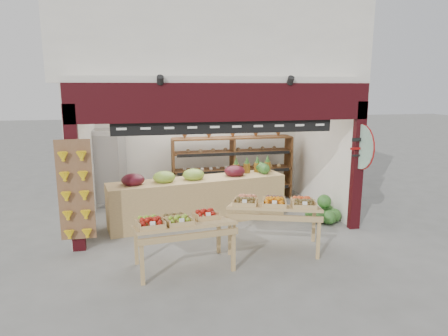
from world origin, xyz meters
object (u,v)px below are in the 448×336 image
cardboard_stack (172,208)px  display_table_left (176,223)px  back_shelving (233,155)px  mid_counter (198,198)px  watermelon_pile (323,212)px  refrigerator (108,167)px  display_table_right (274,205)px

cardboard_stack → display_table_left: 2.60m
back_shelving → mid_counter: size_ratio=0.79×
display_table_left → watermelon_pile: size_ratio=2.20×
refrigerator → mid_counter: size_ratio=0.48×
refrigerator → mid_counter: 2.72m
display_table_right → cardboard_stack: bearing=129.2°
cardboard_stack → display_table_left: size_ratio=0.57×
refrigerator → watermelon_pile: 5.31m
refrigerator → display_table_right: bearing=-32.2°
display_table_left → mid_counter: bearing=73.0°
back_shelving → display_table_right: 3.32m
watermelon_pile → cardboard_stack: bearing=164.9°
refrigerator → display_table_left: bearing=-55.5°
cardboard_stack → watermelon_pile: 3.37m
refrigerator → cardboard_stack: size_ratio=2.02×
display_table_left → cardboard_stack: bearing=87.1°
back_shelving → refrigerator: 3.17m
mid_counter → watermelon_pile: (2.72, -0.54, -0.33)m
cardboard_stack → display_table_right: (1.69, -2.08, 0.60)m
cardboard_stack → display_table_left: bearing=-92.9°
watermelon_pile → refrigerator: bearing=153.8°
mid_counter → display_table_left: mid_counter is taller
mid_counter → back_shelving: bearing=53.7°
display_table_left → watermelon_pile: display_table_left is taller
display_table_right → watermelon_pile: bearing=37.4°
back_shelving → watermelon_pile: back_shelving is taller
display_table_right → back_shelving: bearing=90.1°
mid_counter → display_table_left: 2.32m
back_shelving → cardboard_stack: back_shelving is taller
back_shelving → mid_counter: 2.04m
refrigerator → watermelon_pile: (4.72, -2.32, -0.76)m
watermelon_pile → display_table_left: bearing=-153.8°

